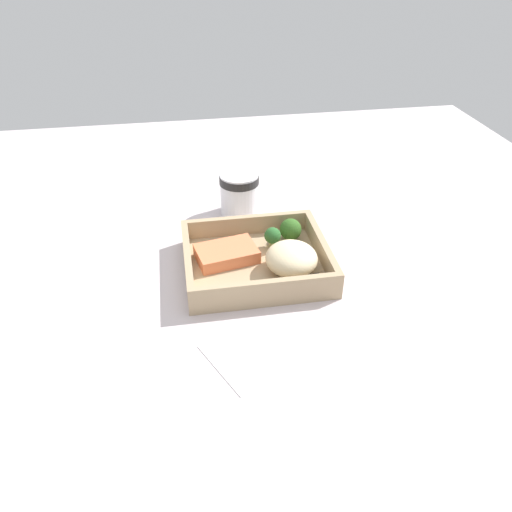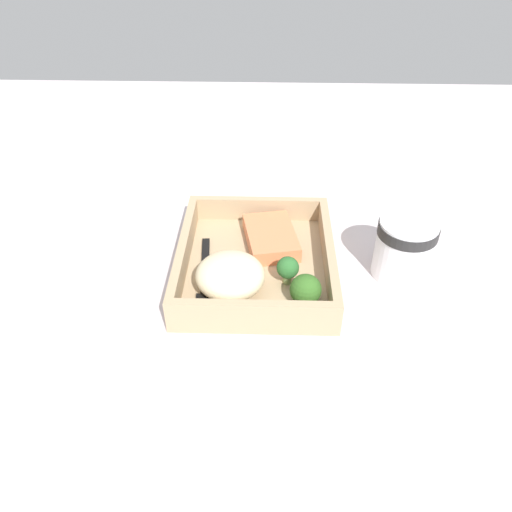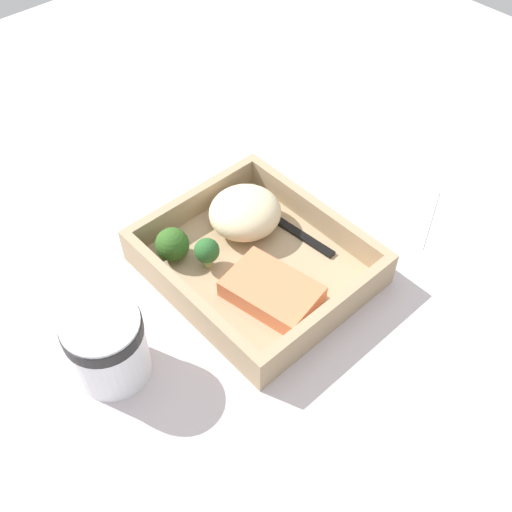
# 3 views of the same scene
# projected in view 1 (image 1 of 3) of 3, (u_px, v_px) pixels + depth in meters

# --- Properties ---
(ground_plane) EXTENTS (1.60, 1.60, 0.02)m
(ground_plane) POSITION_uv_depth(u_px,v_px,m) (256.00, 273.00, 0.90)
(ground_plane) COLOR beige
(takeout_tray) EXTENTS (0.25, 0.22, 0.01)m
(takeout_tray) POSITION_uv_depth(u_px,v_px,m) (256.00, 266.00, 0.89)
(takeout_tray) COLOR tan
(takeout_tray) RESTS_ON ground_plane
(tray_rim) EXTENTS (0.25, 0.22, 0.04)m
(tray_rim) POSITION_uv_depth(u_px,v_px,m) (256.00, 254.00, 0.88)
(tray_rim) COLOR tan
(tray_rim) RESTS_ON takeout_tray
(salmon_fillet) EXTENTS (0.12, 0.09, 0.02)m
(salmon_fillet) POSITION_uv_depth(u_px,v_px,m) (227.00, 254.00, 0.89)
(salmon_fillet) COLOR #E8794E
(salmon_fillet) RESTS_ON takeout_tray
(mashed_potatoes) EXTENTS (0.09, 0.09, 0.05)m
(mashed_potatoes) POSITION_uv_depth(u_px,v_px,m) (291.00, 258.00, 0.86)
(mashed_potatoes) COLOR beige
(mashed_potatoes) RESTS_ON takeout_tray
(broccoli_floret_1) EXTENTS (0.03, 0.03, 0.04)m
(broccoli_floret_1) POSITION_uv_depth(u_px,v_px,m) (273.00, 236.00, 0.92)
(broccoli_floret_1) COLOR #87A064
(broccoli_floret_1) RESTS_ON takeout_tray
(broccoli_floret_2) EXTENTS (0.04, 0.04, 0.04)m
(broccoli_floret_2) POSITION_uv_depth(u_px,v_px,m) (290.00, 230.00, 0.94)
(broccoli_floret_2) COLOR #7EA55A
(broccoli_floret_2) RESTS_ON takeout_tray
(fork) EXTENTS (0.16, 0.03, 0.00)m
(fork) POSITION_uv_depth(u_px,v_px,m) (283.00, 284.00, 0.84)
(fork) COLOR black
(fork) RESTS_ON takeout_tray
(paper_cup) EXTENTS (0.08, 0.08, 0.09)m
(paper_cup) POSITION_uv_depth(u_px,v_px,m) (241.00, 191.00, 1.04)
(paper_cup) COLOR white
(paper_cup) RESTS_ON ground_plane
(receipt_slip) EXTENTS (0.12, 0.14, 0.00)m
(receipt_slip) POSITION_uv_depth(u_px,v_px,m) (240.00, 359.00, 0.71)
(receipt_slip) COLOR white
(receipt_slip) RESTS_ON ground_plane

